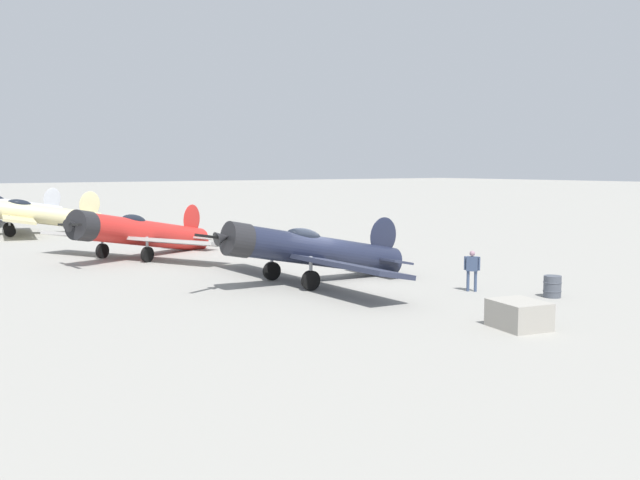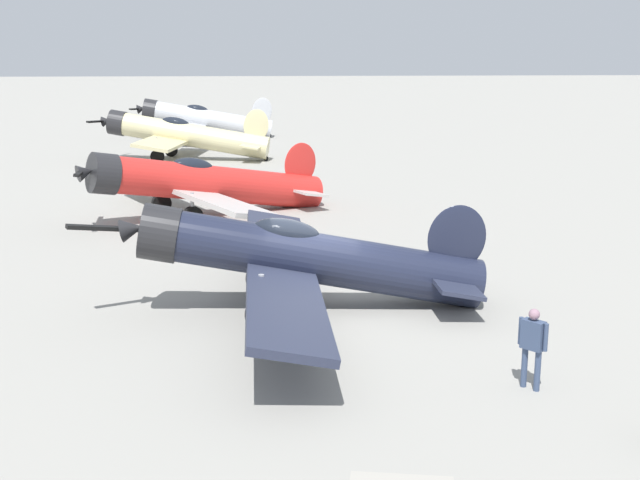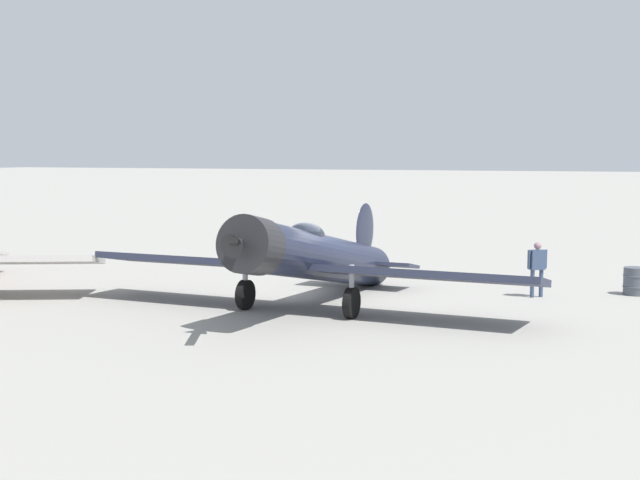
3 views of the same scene
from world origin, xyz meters
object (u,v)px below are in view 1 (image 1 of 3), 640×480
(fuel_drum, at_px, (552,287))
(airplane_foreground, at_px, (310,251))
(airplane_mid_apron, at_px, (139,233))
(airplane_far_line, at_px, (26,213))
(ground_crew_mechanic, at_px, (472,267))
(equipment_crate, at_px, (519,315))
(airplane_outer_stand, at_px, (0,207))

(fuel_drum, bearing_deg, airplane_foreground, -53.96)
(airplane_mid_apron, bearing_deg, airplane_foreground, 77.45)
(airplane_mid_apron, bearing_deg, fuel_drum, 86.91)
(airplane_far_line, distance_m, ground_crew_mechanic, 36.06)
(airplane_mid_apron, bearing_deg, equipment_crate, 72.40)
(airplane_mid_apron, relative_size, airplane_outer_stand, 0.85)
(fuel_drum, bearing_deg, airplane_mid_apron, -66.08)
(airplane_outer_stand, bearing_deg, ground_crew_mechanic, 103.21)
(airplane_far_line, relative_size, fuel_drum, 13.10)
(airplane_mid_apron, relative_size, fuel_drum, 14.02)
(airplane_far_line, height_order, fuel_drum, airplane_far_line)
(airplane_foreground, xyz_separation_m, airplane_far_line, (5.32, -29.50, 0.17))
(airplane_outer_stand, height_order, ground_crew_mechanic, airplane_outer_stand)
(airplane_far_line, bearing_deg, equipment_crate, 107.50)
(equipment_crate, bearing_deg, airplane_mid_apron, -80.59)
(airplane_foreground, height_order, airplane_outer_stand, airplane_outer_stand)
(airplane_outer_stand, bearing_deg, airplane_mid_apron, 95.86)
(fuel_drum, bearing_deg, airplane_outer_stand, -78.10)
(airplane_outer_stand, distance_m, fuel_drum, 51.59)
(airplane_outer_stand, height_order, fuel_drum, airplane_outer_stand)
(airplane_mid_apron, distance_m, ground_crew_mechanic, 18.82)
(equipment_crate, bearing_deg, airplane_foreground, -86.52)
(airplane_outer_stand, bearing_deg, fuel_drum, 104.42)
(ground_crew_mechanic, bearing_deg, airplane_mid_apron, -107.16)
(ground_crew_mechanic, height_order, fuel_drum, ground_crew_mechanic)
(airplane_mid_apron, xyz_separation_m, equipment_crate, (-3.75, 22.66, -0.91))
(airplane_foreground, height_order, fuel_drum, airplane_foreground)
(airplane_far_line, height_order, airplane_outer_stand, airplane_far_line)
(airplane_mid_apron, distance_m, airplane_far_line, 17.57)
(airplane_outer_stand, bearing_deg, airplane_foreground, 99.08)
(airplane_foreground, bearing_deg, equipment_crate, 93.41)
(airplane_far_line, xyz_separation_m, airplane_outer_stand, (-0.43, -13.09, -0.18))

